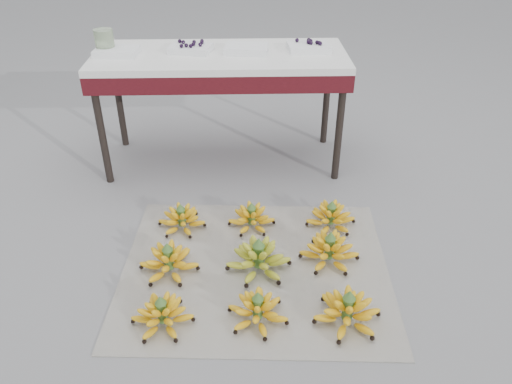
{
  "coord_description": "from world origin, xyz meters",
  "views": [
    {
      "loc": [
        0.02,
        -1.86,
        1.59
      ],
      "look_at": [
        0.08,
        0.19,
        0.27
      ],
      "focal_mm": 35.0,
      "sensor_mm": 36.0,
      "label": 1
    }
  ],
  "objects_px": {
    "bunch_front_left": "(162,314)",
    "tray_far_left": "(117,51)",
    "bunch_back_right": "(331,217)",
    "tray_far_right": "(309,47)",
    "bunch_mid_left": "(169,261)",
    "bunch_mid_right": "(329,251)",
    "bunch_back_center": "(252,218)",
    "newspaper_mat": "(255,269)",
    "vendor_table": "(220,67)",
    "bunch_front_center": "(258,310)",
    "bunch_back_left": "(182,219)",
    "tray_left": "(191,48)",
    "glass_jar": "(105,41)",
    "bunch_front_right": "(347,311)",
    "bunch_mid_center": "(259,259)",
    "tray_right": "(247,49)"
  },
  "relations": [
    {
      "from": "bunch_front_center",
      "to": "bunch_back_left",
      "type": "bearing_deg",
      "value": 100.63
    },
    {
      "from": "tray_left",
      "to": "vendor_table",
      "type": "bearing_deg",
      "value": -10.1
    },
    {
      "from": "bunch_mid_center",
      "to": "bunch_back_center",
      "type": "xyz_separation_m",
      "value": [
        -0.03,
        0.34,
        -0.01
      ]
    },
    {
      "from": "bunch_front_left",
      "to": "glass_jar",
      "type": "distance_m",
      "value": 1.65
    },
    {
      "from": "bunch_mid_left",
      "to": "bunch_back_center",
      "type": "distance_m",
      "value": 0.52
    },
    {
      "from": "tray_far_right",
      "to": "bunch_front_left",
      "type": "bearing_deg",
      "value": -117.09
    },
    {
      "from": "bunch_front_right",
      "to": "tray_far_right",
      "type": "height_order",
      "value": "tray_far_right"
    },
    {
      "from": "tray_far_right",
      "to": "glass_jar",
      "type": "height_order",
      "value": "glass_jar"
    },
    {
      "from": "newspaper_mat",
      "to": "bunch_mid_center",
      "type": "height_order",
      "value": "bunch_mid_center"
    },
    {
      "from": "bunch_back_right",
      "to": "tray_far_right",
      "type": "relative_size",
      "value": 1.12
    },
    {
      "from": "bunch_back_center",
      "to": "tray_far_left",
      "type": "relative_size",
      "value": 1.23
    },
    {
      "from": "bunch_mid_left",
      "to": "tray_far_left",
      "type": "bearing_deg",
      "value": 112.8
    },
    {
      "from": "vendor_table",
      "to": "tray_left",
      "type": "xyz_separation_m",
      "value": [
        -0.17,
        0.03,
        0.1
      ]
    },
    {
      "from": "bunch_front_right",
      "to": "bunch_mid_left",
      "type": "bearing_deg",
      "value": 161.94
    },
    {
      "from": "bunch_front_center",
      "to": "vendor_table",
      "type": "distance_m",
      "value": 1.52
    },
    {
      "from": "newspaper_mat",
      "to": "bunch_front_right",
      "type": "distance_m",
      "value": 0.51
    },
    {
      "from": "bunch_back_center",
      "to": "bunch_back_right",
      "type": "bearing_deg",
      "value": 20.4
    },
    {
      "from": "bunch_front_center",
      "to": "bunch_front_right",
      "type": "relative_size",
      "value": 1.06
    },
    {
      "from": "bunch_back_right",
      "to": "tray_far_right",
      "type": "distance_m",
      "value": 1.03
    },
    {
      "from": "bunch_front_left",
      "to": "bunch_back_right",
      "type": "bearing_deg",
      "value": 53.24
    },
    {
      "from": "bunch_mid_left",
      "to": "tray_far_right",
      "type": "height_order",
      "value": "tray_far_right"
    },
    {
      "from": "tray_left",
      "to": "glass_jar",
      "type": "distance_m",
      "value": 0.49
    },
    {
      "from": "bunch_front_left",
      "to": "tray_far_left",
      "type": "distance_m",
      "value": 1.59
    },
    {
      "from": "tray_far_left",
      "to": "vendor_table",
      "type": "bearing_deg",
      "value": 1.54
    },
    {
      "from": "bunch_back_right",
      "to": "vendor_table",
      "type": "relative_size",
      "value": 0.19
    },
    {
      "from": "bunch_back_center",
      "to": "bunch_front_center",
      "type": "bearing_deg",
      "value": -67.23
    },
    {
      "from": "tray_far_right",
      "to": "bunch_back_left",
      "type": "bearing_deg",
      "value": -133.1
    },
    {
      "from": "newspaper_mat",
      "to": "bunch_front_center",
      "type": "xyz_separation_m",
      "value": [
        0.0,
        -0.32,
        0.06
      ]
    },
    {
      "from": "bunch_front_left",
      "to": "bunch_front_center",
      "type": "distance_m",
      "value": 0.39
    },
    {
      "from": "tray_left",
      "to": "newspaper_mat",
      "type": "bearing_deg",
      "value": -72.64
    },
    {
      "from": "bunch_mid_left",
      "to": "bunch_back_left",
      "type": "distance_m",
      "value": 0.34
    },
    {
      "from": "tray_far_left",
      "to": "bunch_back_left",
      "type": "bearing_deg",
      "value": -61.97
    },
    {
      "from": "bunch_front_right",
      "to": "bunch_mid_right",
      "type": "xyz_separation_m",
      "value": [
        -0.01,
        0.39,
        -0.0
      ]
    },
    {
      "from": "bunch_mid_center",
      "to": "glass_jar",
      "type": "height_order",
      "value": "glass_jar"
    },
    {
      "from": "bunch_front_right",
      "to": "bunch_front_center",
      "type": "bearing_deg",
      "value": -177.8
    },
    {
      "from": "bunch_front_left",
      "to": "vendor_table",
      "type": "relative_size",
      "value": 0.21
    },
    {
      "from": "tray_far_left",
      "to": "tray_left",
      "type": "height_order",
      "value": "tray_left"
    },
    {
      "from": "newspaper_mat",
      "to": "vendor_table",
      "type": "bearing_deg",
      "value": 99.27
    },
    {
      "from": "bunch_front_right",
      "to": "bunch_mid_center",
      "type": "bearing_deg",
      "value": 141.99
    },
    {
      "from": "bunch_mid_right",
      "to": "bunch_back_center",
      "type": "relative_size",
      "value": 1.13
    },
    {
      "from": "bunch_back_center",
      "to": "vendor_table",
      "type": "height_order",
      "value": "vendor_table"
    },
    {
      "from": "bunch_mid_right",
      "to": "tray_far_right",
      "type": "height_order",
      "value": "tray_far_right"
    },
    {
      "from": "bunch_front_left",
      "to": "tray_right",
      "type": "bearing_deg",
      "value": 88.91
    },
    {
      "from": "tray_left",
      "to": "bunch_back_center",
      "type": "bearing_deg",
      "value": -66.37
    },
    {
      "from": "bunch_mid_center",
      "to": "vendor_table",
      "type": "xyz_separation_m",
      "value": [
        -0.19,
        1.08,
        0.56
      ]
    },
    {
      "from": "vendor_table",
      "to": "tray_far_right",
      "type": "xyz_separation_m",
      "value": [
        0.52,
        0.03,
        0.1
      ]
    },
    {
      "from": "bunch_mid_right",
      "to": "bunch_back_right",
      "type": "distance_m",
      "value": 0.28
    },
    {
      "from": "bunch_front_right",
      "to": "bunch_back_center",
      "type": "xyz_separation_m",
      "value": [
        -0.38,
        0.68,
        -0.01
      ]
    },
    {
      "from": "bunch_front_left",
      "to": "bunch_mid_right",
      "type": "relative_size",
      "value": 0.87
    },
    {
      "from": "bunch_front_center",
      "to": "bunch_mid_right",
      "type": "height_order",
      "value": "bunch_mid_right"
    }
  ]
}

